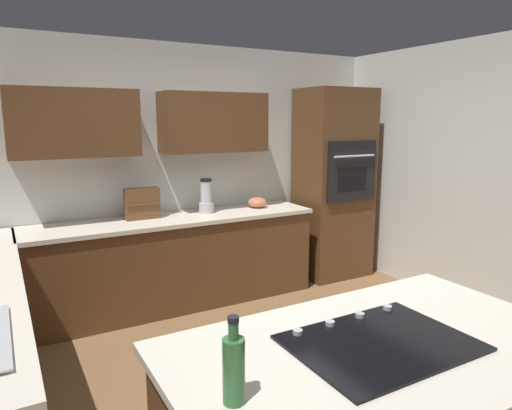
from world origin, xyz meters
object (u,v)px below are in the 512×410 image
(wall_oven, at_px, (334,184))
(mixing_bowl, at_px, (257,202))
(cooktop, at_px, (380,342))
(blender, at_px, (206,198))
(oil_bottle, at_px, (234,368))
(spice_rack, at_px, (142,204))

(wall_oven, relative_size, mixing_bowl, 10.76)
(wall_oven, distance_m, mixing_bowl, 1.01)
(cooktop, xyz_separation_m, mixing_bowl, (-1.07, -2.94, 0.05))
(blender, relative_size, oil_bottle, 1.13)
(spice_rack, relative_size, oil_bottle, 1.05)
(wall_oven, bearing_deg, mixing_bowl, -3.04)
(mixing_bowl, height_order, oil_bottle, oil_bottle)
(wall_oven, bearing_deg, oil_bottle, 46.58)
(mixing_bowl, bearing_deg, cooktop, 70.06)
(wall_oven, height_order, spice_rack, wall_oven)
(cooktop, xyz_separation_m, spice_rack, (0.18, -2.98, 0.14))
(wall_oven, bearing_deg, blender, -1.90)
(mixing_bowl, distance_m, oil_bottle, 3.50)
(cooktop, xyz_separation_m, oil_bottle, (0.73, 0.06, 0.12))
(oil_bottle, bearing_deg, blender, -111.68)
(blender, bearing_deg, spice_rack, -2.71)
(cooktop, distance_m, oil_bottle, 0.74)
(mixing_bowl, bearing_deg, blender, -0.00)
(cooktop, distance_m, spice_rack, 2.98)
(wall_oven, distance_m, oil_bottle, 4.07)
(blender, xyz_separation_m, mixing_bowl, (-0.60, 0.00, -0.10))
(blender, distance_m, spice_rack, 0.65)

